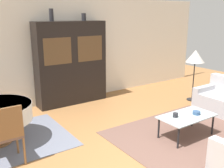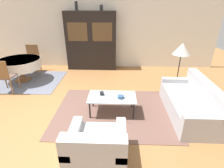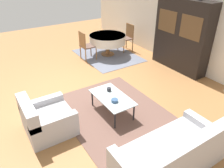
% 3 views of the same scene
% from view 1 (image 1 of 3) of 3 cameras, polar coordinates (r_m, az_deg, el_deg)
% --- Properties ---
extents(ground_plane, '(14.00, 14.00, 0.00)m').
position_cam_1_polar(ground_plane, '(4.41, 8.54, -16.42)').
color(ground_plane, '#9E6B3D').
extents(wall_back, '(10.00, 0.06, 2.70)m').
position_cam_1_polar(wall_back, '(6.92, -12.00, 6.93)').
color(wall_back, silver).
rests_on(wall_back, ground_plane).
extents(area_rug, '(2.80, 2.14, 0.01)m').
position_cam_1_polar(area_rug, '(5.41, 15.73, -10.53)').
color(area_rug, brown).
rests_on(area_rug, ground_plane).
extents(dining_rug, '(2.36, 1.81, 0.01)m').
position_cam_1_polar(dining_rug, '(5.30, -22.58, -11.74)').
color(dining_rug, slate).
rests_on(dining_rug, ground_plane).
extents(coffee_table, '(1.09, 0.60, 0.42)m').
position_cam_1_polar(coffee_table, '(5.19, 15.97, -7.02)').
color(coffee_table, black).
rests_on(coffee_table, area_rug).
extents(display_cabinet, '(1.84, 0.46, 2.12)m').
position_cam_1_polar(display_cabinet, '(6.83, -8.88, 4.49)').
color(display_cabinet, black).
rests_on(display_cabinet, ground_plane).
extents(dining_chair_near, '(0.44, 0.44, 0.98)m').
position_cam_1_polar(dining_chair_near, '(4.32, -21.92, -9.72)').
color(dining_chair_near, brown).
rests_on(dining_chair_near, dining_rug).
extents(floor_lamp, '(0.48, 0.48, 1.37)m').
position_cam_1_polar(floor_lamp, '(7.26, 17.68, 5.52)').
color(floor_lamp, black).
rests_on(floor_lamp, ground_plane).
extents(cup, '(0.10, 0.10, 0.08)m').
position_cam_1_polar(cup, '(5.03, 13.63, -6.58)').
color(cup, '#232328').
rests_on(cup, coffee_table).
extents(bowl, '(0.14, 0.14, 0.06)m').
position_cam_1_polar(bowl, '(5.28, 17.90, -5.98)').
color(bowl, '#33517A').
rests_on(bowl, coffee_table).
extents(vase_tall, '(0.10, 0.10, 0.29)m').
position_cam_1_polar(vase_tall, '(6.53, -13.07, 14.44)').
color(vase_tall, '#232328').
rests_on(vase_tall, display_cabinet).
extents(vase_short, '(0.11, 0.11, 0.19)m').
position_cam_1_polar(vase_short, '(6.90, -6.17, 14.31)').
color(vase_short, '#232328').
rests_on(vase_short, display_cabinet).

